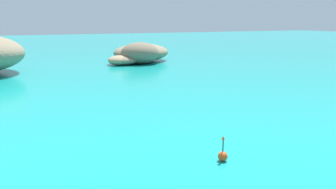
% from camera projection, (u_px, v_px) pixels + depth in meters
% --- Properties ---
extents(islet_small, '(16.62, 16.26, 3.85)m').
position_uv_depth(islet_small, '(139.00, 54.00, 69.15)').
color(islet_small, '#756651').
rests_on(islet_small, ground).
extents(channel_buoy, '(0.56, 0.56, 1.48)m').
position_uv_depth(channel_buoy, '(223.00, 155.00, 20.91)').
color(channel_buoy, '#E54C19').
rests_on(channel_buoy, ground).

